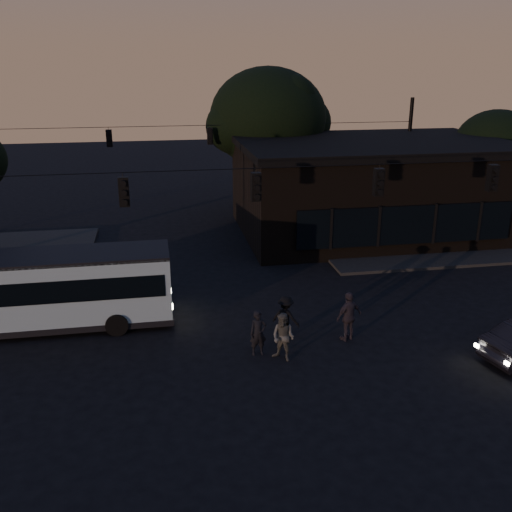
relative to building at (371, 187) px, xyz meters
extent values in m
plane|color=black|center=(-9.00, -15.97, -2.71)|extent=(120.00, 120.00, 0.00)
cube|color=black|center=(3.00, -1.97, -2.63)|extent=(14.00, 10.00, 0.15)
cube|color=black|center=(0.00, 0.03, -0.21)|extent=(15.00, 10.00, 5.00)
cube|color=black|center=(0.00, 0.03, 2.49)|extent=(15.40, 10.40, 0.40)
cube|color=black|center=(0.00, -5.09, -0.91)|extent=(11.50, 0.18, 2.00)
cylinder|color=black|center=(-5.00, 6.03, -0.71)|extent=(0.44, 0.44, 4.00)
ellipsoid|color=black|center=(-5.00, 6.03, 3.49)|extent=(7.60, 7.60, 6.46)
cylinder|color=black|center=(9.00, 2.03, -1.21)|extent=(0.44, 0.44, 3.00)
ellipsoid|color=black|center=(9.00, 2.03, 1.94)|extent=(5.20, 5.20, 4.42)
cylinder|color=black|center=(-9.00, -11.97, 3.49)|extent=(26.00, 0.03, 0.03)
cube|color=black|center=(-13.50, -11.97, 2.84)|extent=(0.34, 0.30, 1.00)
cube|color=black|center=(-9.00, -11.97, 2.84)|extent=(0.34, 0.30, 1.00)
cube|color=black|center=(-4.50, -11.97, 2.84)|extent=(0.34, 0.30, 1.00)
cube|color=black|center=(0.00, -11.97, 2.84)|extent=(0.34, 0.30, 1.00)
cylinder|color=black|center=(4.00, 4.03, 1.04)|extent=(0.24, 0.24, 7.50)
cylinder|color=black|center=(-9.00, 4.03, 3.29)|extent=(26.00, 0.03, 0.03)
cube|color=black|center=(-15.00, 4.03, 2.64)|extent=(0.34, 0.30, 1.00)
cube|color=black|center=(-9.00, 4.03, 2.64)|extent=(0.34, 0.30, 1.00)
cube|color=black|center=(-3.00, 4.03, 2.64)|extent=(0.34, 0.30, 1.00)
cube|color=#89A6AE|center=(-17.25, -10.26, -1.07)|extent=(10.31, 2.35, 2.44)
cube|color=black|center=(-17.25, -10.26, -0.83)|extent=(9.90, 2.39, 0.84)
cube|color=black|center=(-17.25, -10.26, 0.15)|extent=(10.31, 2.35, 0.14)
cube|color=black|center=(-17.25, -10.26, -2.38)|extent=(10.41, 2.41, 0.23)
cylinder|color=black|center=(-14.16, -11.43, -2.29)|extent=(0.84, 0.24, 0.84)
cylinder|color=black|center=(-14.16, -9.09, -2.29)|extent=(0.84, 0.24, 0.84)
imported|color=black|center=(-9.25, -13.78, -1.89)|extent=(0.62, 0.43, 1.63)
imported|color=#474841|center=(-8.48, -14.31, -1.85)|extent=(1.05, 1.04, 1.71)
imported|color=#272229|center=(-5.81, -13.27, -1.77)|extent=(1.19, 0.83, 1.87)
imported|color=black|center=(-8.03, -12.74, -1.88)|extent=(1.22, 1.13, 1.65)
camera|label=1|loc=(-12.44, -31.21, 7.00)|focal=40.00mm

